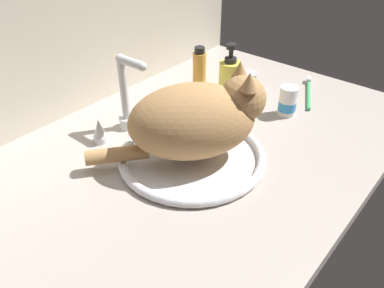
{
  "coord_description": "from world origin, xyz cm",
  "views": [
    {
      "loc": [
        -51.1,
        -45.83,
        54.67
      ],
      "look_at": [
        1.95,
        -1.42,
        7.0
      ],
      "focal_mm": 36.66,
      "sensor_mm": 36.0,
      "label": 1
    }
  ],
  "objects_px": {
    "faucet": "(127,102)",
    "amber_bottle": "(199,68)",
    "soap_pump_bottle": "(229,85)",
    "pill_bottle": "(288,102)",
    "sink_basin": "(192,156)",
    "metal_jar": "(246,84)",
    "cat": "(200,119)",
    "toothbrush": "(309,92)"
  },
  "relations": [
    {
      "from": "soap_pump_bottle",
      "to": "pill_bottle",
      "type": "distance_m",
      "value": 0.16
    },
    {
      "from": "pill_bottle",
      "to": "faucet",
      "type": "bearing_deg",
      "value": 139.37
    },
    {
      "from": "soap_pump_bottle",
      "to": "amber_bottle",
      "type": "bearing_deg",
      "value": 67.24
    },
    {
      "from": "cat",
      "to": "soap_pump_bottle",
      "type": "height_order",
      "value": "cat"
    },
    {
      "from": "faucet",
      "to": "toothbrush",
      "type": "relative_size",
      "value": 1.15
    },
    {
      "from": "sink_basin",
      "to": "soap_pump_bottle",
      "type": "xyz_separation_m",
      "value": [
        0.23,
        0.07,
        0.06
      ]
    },
    {
      "from": "cat",
      "to": "sink_basin",
      "type": "bearing_deg",
      "value": 141.92
    },
    {
      "from": "cat",
      "to": "soap_pump_bottle",
      "type": "distance_m",
      "value": 0.24
    },
    {
      "from": "sink_basin",
      "to": "amber_bottle",
      "type": "bearing_deg",
      "value": 36.58
    },
    {
      "from": "sink_basin",
      "to": "cat",
      "type": "relative_size",
      "value": 0.94
    },
    {
      "from": "amber_bottle",
      "to": "soap_pump_bottle",
      "type": "bearing_deg",
      "value": -112.76
    },
    {
      "from": "pill_bottle",
      "to": "metal_jar",
      "type": "xyz_separation_m",
      "value": [
        0.01,
        0.14,
        0.0
      ]
    },
    {
      "from": "amber_bottle",
      "to": "pill_bottle",
      "type": "xyz_separation_m",
      "value": [
        0.01,
        -0.28,
        -0.02
      ]
    },
    {
      "from": "sink_basin",
      "to": "cat",
      "type": "height_order",
      "value": "cat"
    },
    {
      "from": "sink_basin",
      "to": "faucet",
      "type": "height_order",
      "value": "faucet"
    },
    {
      "from": "soap_pump_bottle",
      "to": "metal_jar",
      "type": "xyz_separation_m",
      "value": [
        0.09,
        0.01,
        -0.03
      ]
    },
    {
      "from": "sink_basin",
      "to": "pill_bottle",
      "type": "bearing_deg",
      "value": -11.49
    },
    {
      "from": "metal_jar",
      "to": "soap_pump_bottle",
      "type": "bearing_deg",
      "value": -176.57
    },
    {
      "from": "faucet",
      "to": "metal_jar",
      "type": "bearing_deg",
      "value": -21.4
    },
    {
      "from": "cat",
      "to": "soap_pump_bottle",
      "type": "bearing_deg",
      "value": 20.02
    },
    {
      "from": "cat",
      "to": "toothbrush",
      "type": "bearing_deg",
      "value": -6.01
    },
    {
      "from": "amber_bottle",
      "to": "toothbrush",
      "type": "bearing_deg",
      "value": -60.56
    },
    {
      "from": "cat",
      "to": "amber_bottle",
      "type": "height_order",
      "value": "cat"
    },
    {
      "from": "sink_basin",
      "to": "toothbrush",
      "type": "bearing_deg",
      "value": -7.1
    },
    {
      "from": "pill_bottle",
      "to": "amber_bottle",
      "type": "bearing_deg",
      "value": 92.5
    },
    {
      "from": "sink_basin",
      "to": "faucet",
      "type": "bearing_deg",
      "value": 90.0
    },
    {
      "from": "sink_basin",
      "to": "metal_jar",
      "type": "height_order",
      "value": "metal_jar"
    },
    {
      "from": "faucet",
      "to": "amber_bottle",
      "type": "bearing_deg",
      "value": 3.44
    },
    {
      "from": "soap_pump_bottle",
      "to": "pill_bottle",
      "type": "xyz_separation_m",
      "value": [
        0.07,
        -0.13,
        -0.03
      ]
    },
    {
      "from": "faucet",
      "to": "amber_bottle",
      "type": "height_order",
      "value": "faucet"
    },
    {
      "from": "sink_basin",
      "to": "cat",
      "type": "bearing_deg",
      "value": -38.08
    },
    {
      "from": "pill_bottle",
      "to": "toothbrush",
      "type": "bearing_deg",
      "value": 2.55
    },
    {
      "from": "faucet",
      "to": "metal_jar",
      "type": "distance_m",
      "value": 0.35
    },
    {
      "from": "faucet",
      "to": "metal_jar",
      "type": "height_order",
      "value": "faucet"
    },
    {
      "from": "faucet",
      "to": "cat",
      "type": "height_order",
      "value": "cat"
    },
    {
      "from": "sink_basin",
      "to": "pill_bottle",
      "type": "xyz_separation_m",
      "value": [
        0.31,
        -0.06,
        0.03
      ]
    },
    {
      "from": "soap_pump_bottle",
      "to": "metal_jar",
      "type": "height_order",
      "value": "soap_pump_bottle"
    },
    {
      "from": "sink_basin",
      "to": "soap_pump_bottle",
      "type": "distance_m",
      "value": 0.25
    },
    {
      "from": "cat",
      "to": "pill_bottle",
      "type": "distance_m",
      "value": 0.31
    },
    {
      "from": "sink_basin",
      "to": "amber_bottle",
      "type": "xyz_separation_m",
      "value": [
        0.3,
        0.22,
        0.05
      ]
    },
    {
      "from": "faucet",
      "to": "amber_bottle",
      "type": "relative_size",
      "value": 1.71
    },
    {
      "from": "sink_basin",
      "to": "pill_bottle",
      "type": "height_order",
      "value": "pill_bottle"
    }
  ]
}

